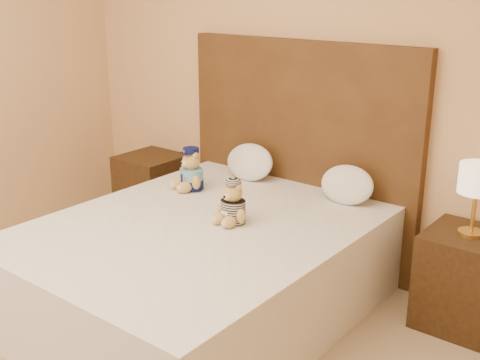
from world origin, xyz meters
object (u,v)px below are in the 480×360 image
(lamp, at_px, (478,182))
(pillow_right, at_px, (347,183))
(nightstand_left, at_px, (152,189))
(teddy_prisoner, at_px, (233,202))
(pillow_left, at_px, (250,160))
(teddy_police, at_px, (191,169))
(bed, at_px, (201,268))
(nightstand_right, at_px, (465,280))

(lamp, xyz_separation_m, pillow_right, (-0.78, 0.03, -0.17))
(lamp, bearing_deg, pillow_right, 177.80)
(pillow_right, bearing_deg, nightstand_left, -179.00)
(teddy_prisoner, relative_size, pillow_left, 0.66)
(lamp, bearing_deg, pillow_left, 178.88)
(teddy_police, xyz_separation_m, teddy_prisoner, (0.58, -0.29, -0.02))
(bed, distance_m, pillow_left, 0.97)
(lamp, height_order, pillow_right, lamp)
(bed, height_order, pillow_left, pillow_left)
(nightstand_left, relative_size, teddy_police, 1.98)
(pillow_left, xyz_separation_m, pillow_right, (0.76, 0.00, -0.01))
(teddy_prisoner, xyz_separation_m, pillow_left, (-0.42, 0.70, 0.01))
(nightstand_right, distance_m, pillow_left, 1.59)
(teddy_prisoner, bearing_deg, lamp, 37.92)
(nightstand_left, height_order, nightstand_right, same)
(teddy_prisoner, height_order, pillow_right, pillow_right)
(teddy_police, height_order, teddy_prisoner, teddy_police)
(bed, height_order, nightstand_left, same)
(bed, relative_size, pillow_left, 5.36)
(nightstand_left, height_order, pillow_right, pillow_right)
(nightstand_right, height_order, lamp, lamp)
(bed, distance_m, pillow_right, 1.03)
(lamp, bearing_deg, teddy_police, -167.33)
(nightstand_left, bearing_deg, pillow_right, 1.00)
(bed, height_order, lamp, lamp)
(teddy_police, distance_m, pillow_left, 0.44)
(lamp, relative_size, pillow_left, 1.07)
(lamp, distance_m, pillow_right, 0.80)
(nightstand_left, bearing_deg, pillow_left, 1.79)
(pillow_left, height_order, pillow_right, pillow_left)
(lamp, height_order, teddy_police, lamp)
(nightstand_right, xyz_separation_m, pillow_right, (-0.78, 0.03, 0.40))
(nightstand_left, height_order, teddy_police, teddy_police)
(teddy_police, bearing_deg, nightstand_right, 29.90)
(bed, bearing_deg, nightstand_right, 32.62)
(bed, xyz_separation_m, lamp, (1.25, 0.80, 0.57))
(teddy_police, distance_m, teddy_prisoner, 0.65)
(nightstand_left, xyz_separation_m, pillow_left, (0.96, 0.03, 0.41))
(bed, relative_size, nightstand_left, 3.64)
(lamp, bearing_deg, nightstand_right, 0.00)
(lamp, distance_m, pillow_left, 1.55)
(bed, xyz_separation_m, nightstand_right, (1.25, 0.80, -0.00))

